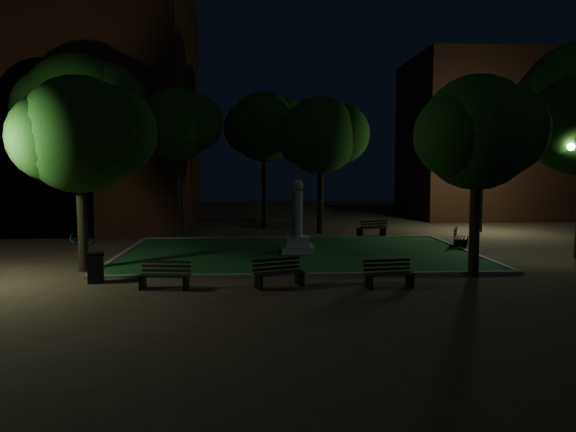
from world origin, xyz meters
The scene contains 21 objects.
ground centered at (0.00, 0.00, 0.00)m, with size 80.00×80.00×0.00m, color #4C3723.
lawn centered at (0.00, 2.00, 0.04)m, with size 15.00×10.00×0.08m, color #1C481C.
lawn_kerb centered at (0.00, 2.00, 0.06)m, with size 15.40×10.40×0.12m.
monument centered at (0.00, 2.00, 0.96)m, with size 1.40×1.40×3.20m.
building_main centered at (-15.86, 13.79, 7.38)m, with size 20.00×12.00×15.00m.
building_far centered at (18.00, 20.00, 6.00)m, with size 16.00×10.00×12.00m, color #4F2614.
tree_west centered at (-8.06, -1.65, 4.99)m, with size 5.20×4.24×7.11m.
tree_north_wl centered at (-5.90, 7.52, 6.04)m, with size 4.64×3.79×7.95m.
tree_north_er centered at (1.98, 9.66, 5.61)m, with size 5.39×4.40×7.82m.
tree_se centered at (5.89, -3.39, 5.00)m, with size 4.86×3.96×6.99m.
tree_nw centered at (-10.63, 6.62, 6.77)m, with size 6.61×5.40×9.48m.
tree_far_north centered at (-1.17, 13.23, 6.32)m, with size 5.42×4.42×8.55m.
lamppost_nw centered at (-11.33, 11.17, 3.01)m, with size 1.18×0.28×4.28m.
lamppost_ne centered at (11.45, 9.83, 2.86)m, with size 1.18×0.28×4.04m.
bench_near_left centered at (-1.09, -4.72, 0.42)m, with size 1.74×1.14×0.90m.
bench_near_right centered at (2.43, -4.96, 0.41)m, with size 1.66×0.81×0.87m.
bench_west_near centered at (-4.68, -4.83, 0.41)m, with size 1.65×0.77×0.87m.
bench_right_side centered at (7.90, 3.66, 0.42)m, with size 1.17×1.72×0.90m.
bench_far_side centered at (4.55, 7.94, 0.43)m, with size 1.76×1.09×0.91m.
trash_bin centered at (-7.14, -3.70, 0.50)m, with size 0.72×0.72×0.99m.
bicycle centered at (-10.48, 5.79, 0.42)m, with size 0.55×1.59×0.83m, color black.
Camera 1 is at (-1.78, -22.41, 3.85)m, focal length 35.00 mm.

